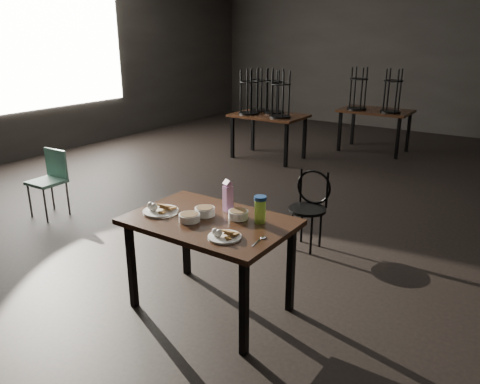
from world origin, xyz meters
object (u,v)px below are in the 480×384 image
Objects in this scene: juice_carton at (228,197)px; bentwood_chair at (310,203)px; school_chair at (50,176)px; main_table at (210,229)px; water_bottle at (260,209)px.

bentwood_chair is at bearing 85.04° from juice_carton.
juice_carton is 2.83m from school_chair.
school_chair is (-2.79, 0.33, -0.40)m from juice_carton.
water_bottle reaches higher than main_table.
main_table is at bearing -13.60° from school_chair.
water_bottle is 1.36m from bentwood_chair.
bentwood_chair is at bearing 14.91° from school_chair.
water_bottle is at bearing -85.94° from bentwood_chair.
water_bottle is at bearing 25.60° from main_table.
school_chair is at bearing -168.28° from bentwood_chair.
juice_carton is 1.25× the size of water_bottle.
school_chair is at bearing 172.83° from water_bottle.
main_table is 1.47m from bentwood_chair.
water_bottle is at bearing -9.50° from school_chair.
school_chair is at bearing 168.73° from main_table.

